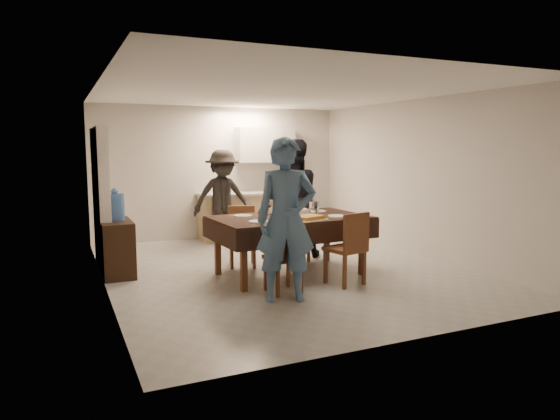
{
  "coord_description": "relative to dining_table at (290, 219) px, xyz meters",
  "views": [
    {
      "loc": [
        -3.01,
        -6.63,
        1.83
      ],
      "look_at": [
        -0.17,
        -0.3,
        0.94
      ],
      "focal_mm": 32.0,
      "sensor_mm": 36.0,
      "label": 1
    }
  ],
  "objects": [
    {
      "name": "wine_glass_a",
      "position": [
        -0.55,
        -0.25,
        0.12
      ],
      "size": [
        0.08,
        0.08,
        0.17
      ],
      "primitive_type": null,
      "color": "white",
      "rests_on": "dining_table"
    },
    {
      "name": "wall_left",
      "position": [
        -2.48,
        0.32,
        0.5
      ],
      "size": [
        0.02,
        6.0,
        2.6
      ],
      "primitive_type": "cube",
      "color": "beige",
      "rests_on": "floor"
    },
    {
      "name": "wall_back",
      "position": [
        0.02,
        3.32,
        0.5
      ],
      "size": [
        5.0,
        0.02,
        2.6
      ],
      "primitive_type": "cube",
      "color": "beige",
      "rests_on": "floor"
    },
    {
      "name": "water_jug",
      "position": [
        -2.26,
        0.99,
        0.18
      ],
      "size": [
        0.26,
        0.26,
        0.39
      ],
      "primitive_type": "cylinder",
      "color": "#4C7ECE",
      "rests_on": "console"
    },
    {
      "name": "wine_glass_c",
      "position": [
        -0.2,
        0.3,
        0.14
      ],
      "size": [
        0.09,
        0.09,
        0.2
      ],
      "primitive_type": null,
      "color": "white",
      "rests_on": "dining_table"
    },
    {
      "name": "chair_near_left",
      "position": [
        -0.45,
        -0.84,
        -0.25
      ],
      "size": [
        0.44,
        0.44,
        0.49
      ],
      "rotation": [
        0.0,
        0.0,
        0.07
      ],
      "color": "brown",
      "rests_on": "floor"
    },
    {
      "name": "chair_far_right",
      "position": [
        0.45,
        0.66,
        -0.24
      ],
      "size": [
        0.49,
        0.49,
        0.5
      ],
      "rotation": [
        0.0,
        0.0,
        2.96
      ],
      "color": "brown",
      "rests_on": "floor"
    },
    {
      "name": "microwave",
      "position": [
        1.44,
        3.0,
        0.26
      ],
      "size": [
        0.55,
        0.37,
        0.31
      ],
      "primitive_type": "imported",
      "rotation": [
        0.0,
        0.0,
        3.14
      ],
      "color": "silver",
      "rests_on": "kitchen_worktop"
    },
    {
      "name": "water_pitcher",
      "position": [
        0.35,
        -0.05,
        0.14
      ],
      "size": [
        0.13,
        0.13,
        0.2
      ],
      "primitive_type": "cylinder",
      "color": "white",
      "rests_on": "dining_table"
    },
    {
      "name": "chair_far_left",
      "position": [
        -0.45,
        0.66,
        -0.24
      ],
      "size": [
        0.51,
        0.52,
        0.49
      ],
      "rotation": [
        0.0,
        0.0,
        2.85
      ],
      "color": "brown",
      "rests_on": "floor"
    },
    {
      "name": "plate_near_left",
      "position": [
        -0.6,
        -0.3,
        0.05
      ],
      "size": [
        0.26,
        0.26,
        0.02
      ],
      "primitive_type": "cylinder",
      "color": "white",
      "rests_on": "dining_table"
    },
    {
      "name": "wine_bottle",
      "position": [
        -0.05,
        0.05,
        0.19
      ],
      "size": [
        0.08,
        0.08,
        0.31
      ],
      "primitive_type": null,
      "color": "black",
      "rests_on": "dining_table"
    },
    {
      "name": "plate_near_right",
      "position": [
        0.6,
        -0.3,
        0.05
      ],
      "size": [
        0.28,
        0.28,
        0.02
      ],
      "primitive_type": "cylinder",
      "color": "white",
      "rests_on": "dining_table"
    },
    {
      "name": "stub_partition",
      "position": [
        -2.4,
        1.52,
        0.25
      ],
      "size": [
        0.15,
        1.4,
        2.1
      ],
      "primitive_type": "cube",
      "color": "white",
      "rests_on": "floor"
    },
    {
      "name": "person_near",
      "position": [
        -0.55,
        -1.05,
        0.17
      ],
      "size": [
        0.82,
        0.67,
        1.94
      ],
      "primitive_type": "imported",
      "rotation": [
        0.0,
        0.0,
        -0.33
      ],
      "color": "#4B6D92",
      "rests_on": "floor"
    },
    {
      "name": "kitchen_base_cabinet",
      "position": [
        0.62,
        3.0,
        -0.37
      ],
      "size": [
        2.2,
        0.6,
        0.86
      ],
      "primitive_type": "cube",
      "color": "tan",
      "rests_on": "floor"
    },
    {
      "name": "savoury_tart",
      "position": [
        0.1,
        -0.38,
        0.07
      ],
      "size": [
        0.53,
        0.46,
        0.06
      ],
      "primitive_type": "cube",
      "rotation": [
        0.0,
        0.0,
        0.34
      ],
      "color": "gold",
      "rests_on": "dining_table"
    },
    {
      "name": "ceiling",
      "position": [
        0.02,
        0.32,
        1.8
      ],
      "size": [
        5.0,
        6.0,
        0.02
      ],
      "primitive_type": "cube",
      "color": "white",
      "rests_on": "wall_back"
    },
    {
      "name": "upper_cabinet",
      "position": [
        0.92,
        3.14,
        1.05
      ],
      "size": [
        1.2,
        0.34,
        0.7
      ],
      "primitive_type": "cube",
      "color": "silver",
      "rests_on": "wall_back"
    },
    {
      "name": "wall_front",
      "position": [
        0.02,
        -2.68,
        0.5
      ],
      "size": [
        5.0,
        0.02,
        2.6
      ],
      "primitive_type": "cube",
      "color": "beige",
      "rests_on": "floor"
    },
    {
      "name": "wine_glass_b",
      "position": [
        0.55,
        0.25,
        0.13
      ],
      "size": [
        0.08,
        0.08,
        0.17
      ],
      "primitive_type": null,
      "color": "white",
      "rests_on": "dining_table"
    },
    {
      "name": "dining_table",
      "position": [
        0.0,
        0.0,
        0.0
      ],
      "size": [
        2.21,
        1.37,
        0.84
      ],
      "rotation": [
        0.0,
        0.0,
        0.05
      ],
      "color": "black",
      "rests_on": "floor"
    },
    {
      "name": "plate_far_left",
      "position": [
        -0.6,
        0.3,
        0.05
      ],
      "size": [
        0.27,
        0.27,
        0.02
      ],
      "primitive_type": "cylinder",
      "color": "white",
      "rests_on": "dining_table"
    },
    {
      "name": "plate_far_right",
      "position": [
        0.6,
        0.3,
        0.05
      ],
      "size": [
        0.26,
        0.26,
        0.02
      ],
      "primitive_type": "cylinder",
      "color": "white",
      "rests_on": "dining_table"
    },
    {
      "name": "person_kitchen",
      "position": [
        -0.18,
        2.55,
        0.08
      ],
      "size": [
        1.14,
        0.65,
        1.76
      ],
      "primitive_type": "imported",
      "color": "black",
      "rests_on": "floor"
    },
    {
      "name": "chair_near_right",
      "position": [
        0.45,
        -0.84,
        -0.21
      ],
      "size": [
        0.53,
        0.54,
        0.53
      ],
      "rotation": [
        0.0,
        0.0,
        0.23
      ],
      "color": "brown",
      "rests_on": "floor"
    },
    {
      "name": "wall_right",
      "position": [
        2.52,
        0.32,
        0.5
      ],
      "size": [
        0.02,
        6.0,
        2.6
      ],
      "primitive_type": "cube",
      "color": "beige",
      "rests_on": "floor"
    },
    {
      "name": "floor",
      "position": [
        0.02,
        0.32,
        -0.8
      ],
      "size": [
        5.0,
        6.0,
        0.02
      ],
      "primitive_type": "cube",
      "color": "#A8A7A3",
      "rests_on": "ground"
    },
    {
      "name": "person_far",
      "position": [
        0.55,
        1.05,
        0.17
      ],
      "size": [
        1.06,
        0.89,
        1.94
      ],
      "primitive_type": "imported",
      "rotation": [
        0.0,
        0.0,
        2.96
      ],
      "color": "black",
      "rests_on": "floor"
    },
    {
      "name": "console",
      "position": [
        -2.26,
        0.99,
        -0.41
      ],
      "size": [
        0.42,
        0.85,
        0.78
      ],
      "primitive_type": "cube",
      "color": "black",
      "rests_on": "floor"
    },
    {
      "name": "mushroom_dish",
      "position": [
        -0.05,
        0.28,
        0.05
      ],
      "size": [
        0.18,
        0.18,
        0.03
      ],
      "primitive_type": "cylinder",
      "color": "white",
      "rests_on": "dining_table"
    },
    {
      "name": "kitchen_worktop",
      "position": [
        0.62,
        3.0,
        0.08
      ],
      "size": [
        2.24,
        0.64,
        0.05
      ],
      "primitive_type": "cube",
      "color": "#A4A49F",
      "rests_on": "kitchen_base_cabinet"
    },
    {
      "name": "salad_bowl",
      "position": [
        0.3,
        0.18,
        0.07
      ],
      "size": [
        0.17,
        0.17,
        0.07
      ],
      "primitive_type": "cylinder",
      "color": "white",
      "rests_on": "dining_table"
    }
  ]
}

